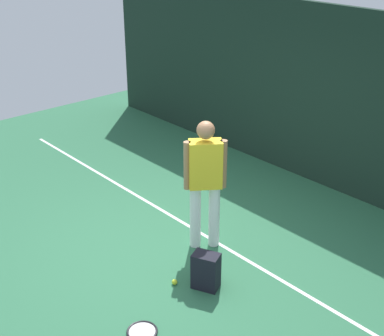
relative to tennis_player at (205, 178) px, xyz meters
The scene contains 7 objects.
ground_plane 1.07m from the tennis_player, 124.78° to the right, with size 12.00×12.00×0.00m, color #2D6B47.
back_fence 2.66m from the tennis_player, 95.76° to the left, with size 10.00×0.10×2.75m, color #192D23.
court_line 1.01m from the tennis_player, 149.85° to the left, with size 9.00×0.05×0.00m, color white.
tennis_player is the anchor object (origin of this frame).
tennis_racket 2.04m from the tennis_player, 64.48° to the right, with size 0.33×0.61×0.03m.
backpack 1.15m from the tennis_player, 41.53° to the right, with size 0.36×0.36×0.44m.
tennis_ball_near_player 1.31m from the tennis_player, 65.14° to the right, with size 0.07×0.07×0.07m, color #CCE033.
Camera 1 is at (4.62, -3.72, 3.89)m, focal length 51.00 mm.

